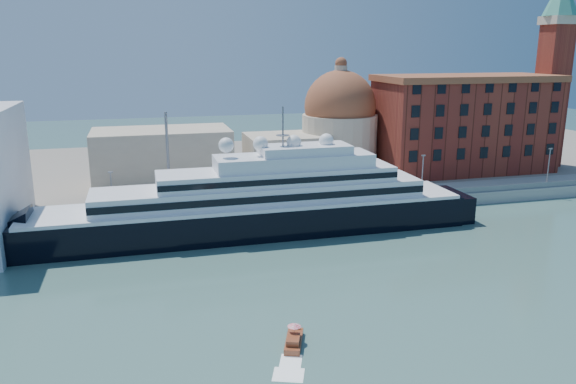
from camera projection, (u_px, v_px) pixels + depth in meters
name	position (u px, v px, depth m)	size (l,w,h in m)	color
ground	(332.00, 280.00, 78.28)	(400.00, 400.00, 0.00)	#33584F
quay	(275.00, 207.00, 109.78)	(180.00, 10.00, 2.50)	gray
land	(238.00, 167.00, 148.19)	(260.00, 72.00, 2.00)	slate
quay_fence	(280.00, 204.00, 105.11)	(180.00, 0.10, 1.20)	slate
superyacht	(237.00, 210.00, 96.35)	(85.85, 11.90, 25.66)	black
water_taxi	(294.00, 340.00, 61.06)	(3.40, 5.37, 2.42)	brown
warehouse	(464.00, 123.00, 136.54)	(43.00, 19.00, 23.25)	maroon
campanile	(555.00, 59.00, 138.84)	(8.40, 8.40, 47.00)	maroon
church	(277.00, 139.00, 131.16)	(66.00, 18.00, 25.50)	beige
lamp_posts	(210.00, 169.00, 102.84)	(120.80, 2.40, 18.00)	slate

